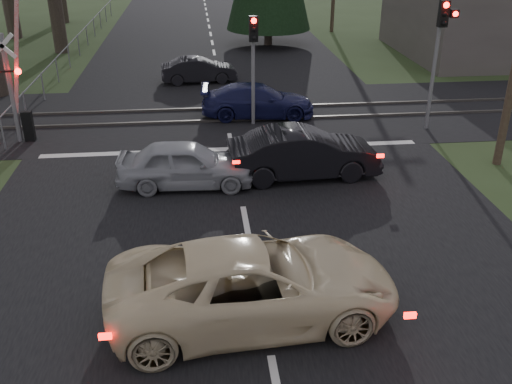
{
  "coord_description": "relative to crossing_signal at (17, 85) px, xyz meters",
  "views": [
    {
      "loc": [
        -1.13,
        -10.22,
        7.25
      ],
      "look_at": [
        0.18,
        2.04,
        1.3
      ],
      "focal_mm": 40.0,
      "sensor_mm": 36.0,
      "label": 1
    }
  ],
  "objects": [
    {
      "name": "dark_car_far",
      "position": [
        6.3,
        7.49,
        -1.46
      ],
      "size": [
        3.7,
        1.54,
        1.19
      ],
      "primitive_type": "imported",
      "rotation": [
        0.0,
        0.0,
        1.65
      ],
      "color": "black",
      "rests_on": "ground"
    },
    {
      "name": "crossing_signal",
      "position": [
        0.0,
        0.0,
        0.0
      ],
      "size": [
        1.62,
        0.38,
        6.96
      ],
      "color": "slate",
      "rests_on": "ground"
    },
    {
      "name": "traffic_signal_center",
      "position": [
        8.27,
        0.89,
        0.75
      ],
      "size": [
        0.32,
        0.48,
        4.1
      ],
      "color": "slate",
      "rests_on": "ground"
    },
    {
      "name": "silver_car",
      "position": [
        5.73,
        -4.39,
        -1.37
      ],
      "size": [
        4.1,
        1.82,
        1.37
      ],
      "primitive_type": "imported",
      "rotation": [
        0.0,
        0.0,
        1.52
      ],
      "color": "#95989C",
      "rests_on": "ground"
    },
    {
      "name": "dark_hatchback",
      "position": [
        9.29,
        -4.1,
        -1.3
      ],
      "size": [
        4.69,
        1.88,
        1.52
      ],
      "primitive_type": "imported",
      "rotation": [
        0.0,
        0.0,
        1.63
      ],
      "color": "black",
      "rests_on": "ground"
    },
    {
      "name": "stop_line",
      "position": [
        7.27,
        -1.59,
        -2.05
      ],
      "size": [
        13.0,
        0.35,
        0.0
      ],
      "primitive_type": "cube",
      "color": "silver",
      "rests_on": "ground"
    },
    {
      "name": "blue_sedan",
      "position": [
        8.55,
        1.94,
        -1.41
      ],
      "size": [
        4.58,
        2.09,
        1.3
      ],
      "primitive_type": "imported",
      "rotation": [
        0.0,
        0.0,
        1.51
      ],
      "color": "#171945",
      "rests_on": "ground"
    },
    {
      "name": "fence_left",
      "position": [
        -0.53,
        12.71,
        -2.06
      ],
      "size": [
        0.1,
        36.0,
        1.2
      ],
      "primitive_type": null,
      "color": "slate",
      "rests_on": "ground"
    },
    {
      "name": "rail_corridor",
      "position": [
        7.27,
        2.21,
        -2.05
      ],
      "size": [
        120.0,
        8.0,
        0.01
      ],
      "primitive_type": "cube",
      "color": "black",
      "rests_on": "ground"
    },
    {
      "name": "ground",
      "position": [
        7.27,
        -9.79,
        -2.06
      ],
      "size": [
        120.0,
        120.0,
        0.0
      ],
      "primitive_type": "plane",
      "color": "#2A3B1B",
      "rests_on": "ground"
    },
    {
      "name": "traffic_signal_right",
      "position": [
        14.82,
        -0.31,
        1.26
      ],
      "size": [
        0.68,
        0.48,
        4.7
      ],
      "color": "slate",
      "rests_on": "ground"
    },
    {
      "name": "rail_near",
      "position": [
        7.27,
        1.41,
        -2.01
      ],
      "size": [
        120.0,
        0.12,
        0.1
      ],
      "primitive_type": "cube",
      "color": "#59544C",
      "rests_on": "ground"
    },
    {
      "name": "road",
      "position": [
        7.27,
        0.21,
        -2.05
      ],
      "size": [
        14.0,
        100.0,
        0.01
      ],
      "primitive_type": "cube",
      "color": "black",
      "rests_on": "ground"
    },
    {
      "name": "rail_far",
      "position": [
        7.27,
        3.01,
        -2.01
      ],
      "size": [
        120.0,
        0.12,
        0.1
      ],
      "primitive_type": "cube",
      "color": "#59544C",
      "rests_on": "ground"
    },
    {
      "name": "cream_coupe",
      "position": [
        7.07,
        -10.79,
        -1.26
      ],
      "size": [
        5.89,
        3.06,
        1.58
      ],
      "primitive_type": "imported",
      "rotation": [
        0.0,
        0.0,
        1.65
      ],
      "color": "beige",
      "rests_on": "ground"
    }
  ]
}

